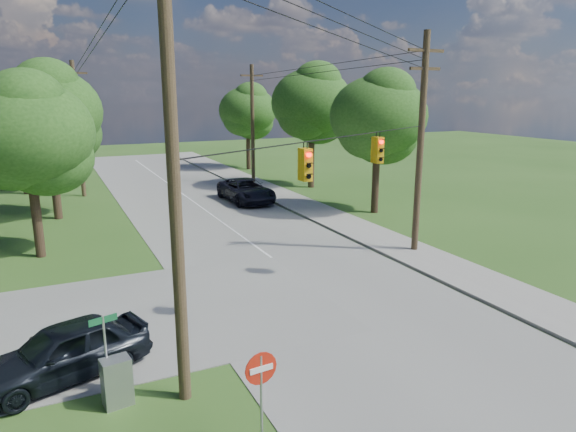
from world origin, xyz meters
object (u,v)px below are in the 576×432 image
pole_north_e (253,124)px  car_cross_dark (64,351)px  pole_north_w (78,128)px  car_main_north (246,190)px  control_cabinet (117,382)px  pole_ne (421,141)px  do_not_enter_sign (261,378)px  pole_sw (173,159)px

pole_north_e → car_cross_dark: 32.07m
pole_north_w → car_main_north: size_ratio=1.70×
car_main_north → control_cabinet: size_ratio=4.64×
car_cross_dark → control_cabinet: bearing=13.8°
car_main_north → control_cabinet: 24.86m
pole_north_e → pole_ne: bearing=-90.0°
car_main_north → do_not_enter_sign: do_not_enter_sign is taller
car_cross_dark → control_cabinet: size_ratio=3.65×
pole_north_e → control_cabinet: size_ratio=7.89×
car_cross_dark → do_not_enter_sign: 6.29m
pole_sw → pole_north_w: size_ratio=1.20×
pole_ne → car_cross_dark: bearing=-162.0°
pole_sw → car_main_north: size_ratio=2.04×
pole_north_e → car_main_north: (-3.40, -7.27, -4.28)m
do_not_enter_sign → control_cabinet: bearing=126.9°
pole_sw → pole_north_e: bearing=65.5°
pole_sw → pole_north_e: size_ratio=1.20×
control_cabinet → pole_ne: bearing=17.0°
pole_ne → do_not_enter_sign: (-12.40, -10.19, -3.79)m
pole_north_e → car_main_north: 9.10m
control_cabinet → pole_north_e: bearing=54.2°
pole_north_w → car_main_north: pole_north_w is taller
car_main_north → do_not_enter_sign: size_ratio=2.56×
car_cross_dark → car_main_north: car_main_north is taller
car_main_north → control_cabinet: (-11.72, -21.92, -0.21)m
car_cross_dark → car_main_north: bearing=129.8°
pole_ne → pole_north_w: 26.03m
pole_ne → pole_sw: bearing=-150.6°
pole_ne → pole_north_w: size_ratio=1.05×
pole_north_w → car_main_north: (10.50, -7.27, -4.28)m
pole_sw → pole_ne: size_ratio=1.14×
control_cabinet → car_main_north: bearing=53.5°
pole_sw → car_main_north: (10.10, 22.33, -5.38)m
control_cabinet → pole_sw: bearing=-22.6°
pole_north_w → control_cabinet: pole_north_w is taller
pole_ne → pole_north_e: (-0.00, 22.00, -0.34)m
pole_ne → do_not_enter_sign: bearing=-140.6°
car_cross_dark → pole_sw: bearing=32.8°
pole_sw → pole_north_e: 32.55m
pole_north_w → control_cabinet: size_ratio=7.89×
pole_ne → pole_north_w: (-13.90, 22.00, -0.34)m
car_cross_dark → do_not_enter_sign: (3.87, -4.89, 0.86)m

